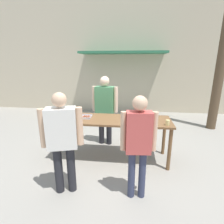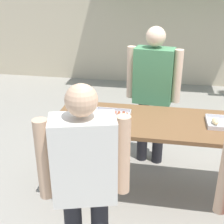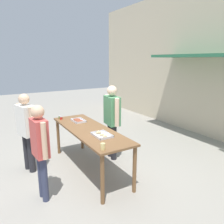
{
  "view_description": "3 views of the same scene",
  "coord_description": "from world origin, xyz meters",
  "px_view_note": "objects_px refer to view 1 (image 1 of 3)",
  "views": [
    {
      "loc": [
        0.41,
        -3.44,
        2.05
      ],
      "look_at": [
        0.0,
        0.0,
        1.06
      ],
      "focal_mm": 28.0,
      "sensor_mm": 36.0,
      "label": 1
    },
    {
      "loc": [
        -0.12,
        -2.86,
        2.26
      ],
      "look_at": [
        -0.64,
        0.02,
        0.96
      ],
      "focal_mm": 50.0,
      "sensor_mm": 36.0,
      "label": 2
    },
    {
      "loc": [
        3.91,
        -1.79,
        2.3
      ],
      "look_at": [
        -0.26,
        0.7,
        1.13
      ],
      "focal_mm": 35.0,
      "sensor_mm": 36.0,
      "label": 3
    }
  ],
  "objects_px": {
    "beer_cup": "(168,123)",
    "person_customer_holding_hotdog": "(62,136)",
    "condiment_jar_mustard": "(57,119)",
    "person_customer_with_cup": "(138,139)",
    "food_tray_buns": "(136,119)",
    "food_tray_sausages": "(83,117)",
    "person_server_behind_table": "(105,105)",
    "condiment_jar_ketchup": "(61,120)"
  },
  "relations": [
    {
      "from": "beer_cup",
      "to": "person_customer_with_cup",
      "type": "height_order",
      "value": "person_customer_with_cup"
    },
    {
      "from": "condiment_jar_mustard",
      "to": "person_customer_with_cup",
      "type": "distance_m",
      "value": 1.8
    },
    {
      "from": "condiment_jar_ketchup",
      "to": "person_customer_holding_hotdog",
      "type": "relative_size",
      "value": 0.04
    },
    {
      "from": "food_tray_sausages",
      "to": "beer_cup",
      "type": "height_order",
      "value": "beer_cup"
    },
    {
      "from": "food_tray_sausages",
      "to": "condiment_jar_ketchup",
      "type": "bearing_deg",
      "value": -140.82
    },
    {
      "from": "person_customer_holding_hotdog",
      "to": "condiment_jar_ketchup",
      "type": "bearing_deg",
      "value": -82.38
    },
    {
      "from": "food_tray_buns",
      "to": "person_customer_holding_hotdog",
      "type": "relative_size",
      "value": 0.25
    },
    {
      "from": "food_tray_sausages",
      "to": "person_server_behind_table",
      "type": "xyz_separation_m",
      "value": [
        0.38,
        0.68,
        0.1
      ]
    },
    {
      "from": "condiment_jar_mustard",
      "to": "person_server_behind_table",
      "type": "relative_size",
      "value": 0.04
    },
    {
      "from": "food_tray_sausages",
      "to": "condiment_jar_ketchup",
      "type": "relative_size",
      "value": 5.25
    },
    {
      "from": "condiment_jar_mustard",
      "to": "person_customer_holding_hotdog",
      "type": "xyz_separation_m",
      "value": [
        0.45,
        -0.84,
        0.03
      ]
    },
    {
      "from": "person_server_behind_table",
      "to": "person_customer_holding_hotdog",
      "type": "xyz_separation_m",
      "value": [
        -0.37,
        -1.81,
        -0.06
      ]
    },
    {
      "from": "person_customer_holding_hotdog",
      "to": "person_customer_with_cup",
      "type": "bearing_deg",
      "value": 164.58
    },
    {
      "from": "food_tray_buns",
      "to": "beer_cup",
      "type": "bearing_deg",
      "value": -26.5
    },
    {
      "from": "beer_cup",
      "to": "food_tray_sausages",
      "type": "bearing_deg",
      "value": 170.47
    },
    {
      "from": "person_customer_holding_hotdog",
      "to": "person_server_behind_table",
      "type": "bearing_deg",
      "value": -117.39
    },
    {
      "from": "person_customer_with_cup",
      "to": "beer_cup",
      "type": "bearing_deg",
      "value": -128.85
    },
    {
      "from": "condiment_jar_mustard",
      "to": "food_tray_buns",
      "type": "bearing_deg",
      "value": 10.39
    },
    {
      "from": "beer_cup",
      "to": "person_customer_holding_hotdog",
      "type": "xyz_separation_m",
      "value": [
        -1.71,
        -0.84,
        0.01
      ]
    },
    {
      "from": "beer_cup",
      "to": "person_customer_with_cup",
      "type": "distance_m",
      "value": 1.01
    },
    {
      "from": "beer_cup",
      "to": "person_customer_with_cup",
      "type": "bearing_deg",
      "value": -123.93
    },
    {
      "from": "food_tray_sausages",
      "to": "beer_cup",
      "type": "bearing_deg",
      "value": -9.53
    },
    {
      "from": "food_tray_buns",
      "to": "condiment_jar_mustard",
      "type": "relative_size",
      "value": 5.69
    },
    {
      "from": "beer_cup",
      "to": "person_customer_holding_hotdog",
      "type": "relative_size",
      "value": 0.06
    },
    {
      "from": "condiment_jar_ketchup",
      "to": "person_customer_with_cup",
      "type": "distance_m",
      "value": 1.72
    },
    {
      "from": "food_tray_sausages",
      "to": "food_tray_buns",
      "type": "bearing_deg",
      "value": -0.13
    },
    {
      "from": "person_customer_with_cup",
      "to": "person_server_behind_table",
      "type": "bearing_deg",
      "value": -71.71
    },
    {
      "from": "food_tray_sausages",
      "to": "person_customer_holding_hotdog",
      "type": "bearing_deg",
      "value": -89.68
    },
    {
      "from": "food_tray_buns",
      "to": "food_tray_sausages",
      "type": "bearing_deg",
      "value": 179.87
    },
    {
      "from": "condiment_jar_mustard",
      "to": "person_customer_holding_hotdog",
      "type": "bearing_deg",
      "value": -61.57
    },
    {
      "from": "food_tray_sausages",
      "to": "person_customer_holding_hotdog",
      "type": "distance_m",
      "value": 1.13
    },
    {
      "from": "person_server_behind_table",
      "to": "condiment_jar_mustard",
      "type": "bearing_deg",
      "value": -122.59
    },
    {
      "from": "food_tray_sausages",
      "to": "food_tray_buns",
      "type": "relative_size",
      "value": 0.92
    },
    {
      "from": "food_tray_sausages",
      "to": "person_customer_with_cup",
      "type": "height_order",
      "value": "person_customer_with_cup"
    },
    {
      "from": "person_customer_with_cup",
      "to": "condiment_jar_mustard",
      "type": "bearing_deg",
      "value": -32.38
    },
    {
      "from": "person_customer_with_cup",
      "to": "food_tray_buns",
      "type": "bearing_deg",
      "value": -94.44
    },
    {
      "from": "condiment_jar_ketchup",
      "to": "beer_cup",
      "type": "distance_m",
      "value": 2.07
    },
    {
      "from": "food_tray_sausages",
      "to": "condiment_jar_mustard",
      "type": "distance_m",
      "value": 0.54
    },
    {
      "from": "food_tray_buns",
      "to": "person_customer_with_cup",
      "type": "height_order",
      "value": "person_customer_with_cup"
    },
    {
      "from": "food_tray_buns",
      "to": "condiment_jar_mustard",
      "type": "bearing_deg",
      "value": -169.61
    },
    {
      "from": "condiment_jar_ketchup",
      "to": "beer_cup",
      "type": "xyz_separation_m",
      "value": [
        2.07,
        0.0,
        0.02
      ]
    },
    {
      "from": "condiment_jar_ketchup",
      "to": "person_customer_with_cup",
      "type": "bearing_deg",
      "value": -28.91
    }
  ]
}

